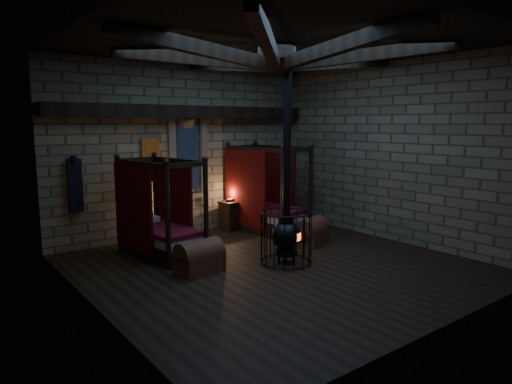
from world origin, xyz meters
TOP-DOWN VIEW (x-y plane):
  - room at (-0.00, 0.09)m, footprint 7.02×7.02m
  - bed_left at (-1.46, 2.10)m, footprint 1.28×2.06m
  - bed_right at (1.68, 2.45)m, footprint 1.32×2.20m
  - trunk_left at (-1.40, 0.55)m, footprint 0.91×0.64m
  - trunk_right at (1.73, 0.79)m, footprint 0.98×0.80m
  - nightstand_left at (-0.73, 3.03)m, footprint 0.54×0.52m
  - nightstand_right at (0.96, 3.03)m, footprint 0.54×0.53m
  - stove at (0.26, -0.00)m, footprint 1.03×1.03m

SIDE VIEW (x-z plane):
  - trunk_right at x=1.73m, z-range -0.04..0.59m
  - trunk_left at x=-1.40m, z-range -0.04..0.59m
  - nightstand_left at x=-0.73m, z-range -0.07..0.82m
  - nightstand_right at x=0.96m, z-range -0.03..0.80m
  - bed_left at x=-1.46m, z-range -0.51..1.51m
  - bed_right at x=1.68m, z-range -0.55..1.64m
  - stove at x=0.26m, z-range -1.40..2.65m
  - room at x=0.00m, z-range 1.60..5.89m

